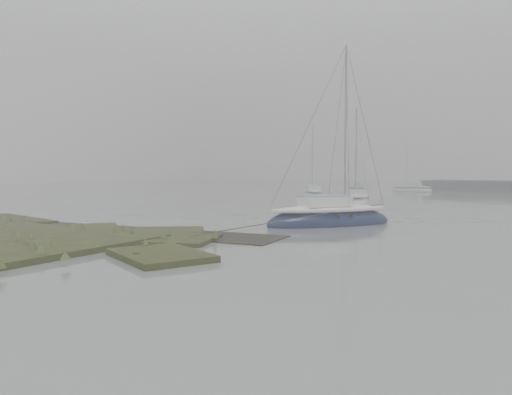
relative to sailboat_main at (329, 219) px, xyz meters
name	(u,v)px	position (x,y,z in m)	size (l,w,h in m)	color
ground	(395,203)	(-1.49, 18.48, -0.31)	(160.00, 160.00, 0.00)	slate
sailboat_main	(329,219)	(0.00, 0.00, 0.00)	(6.23, 7.14, 10.13)	#0E1533
sailboat_white	(356,201)	(-4.16, 16.19, -0.04)	(4.29, 6.56, 8.83)	silver
sailboat_far_a	(313,195)	(-11.62, 24.04, -0.06)	(4.64, 5.95, 8.20)	#A7ABB1
sailboat_far_c	(412,190)	(-5.77, 42.77, -0.07)	(5.66, 2.49, 7.73)	silver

